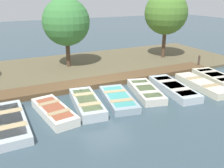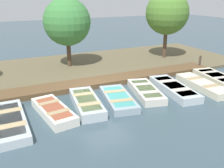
# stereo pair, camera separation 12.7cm
# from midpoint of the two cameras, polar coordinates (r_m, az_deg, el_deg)

# --- Properties ---
(ground_plane) EXTENTS (80.00, 80.00, 0.00)m
(ground_plane) POSITION_cam_midpoint_polar(r_m,az_deg,el_deg) (12.98, -1.38, -2.31)
(ground_plane) COLOR #384C56
(shore_bank) EXTENTS (8.00, 24.00, 0.16)m
(shore_bank) POSITION_cam_midpoint_polar(r_m,az_deg,el_deg) (17.40, -8.12, 3.63)
(shore_bank) COLOR brown
(shore_bank) RESTS_ON ground_plane
(dock_walkway) EXTENTS (1.35, 15.63, 0.29)m
(dock_walkway) POSITION_cam_midpoint_polar(r_m,az_deg,el_deg) (14.21, -3.82, 0.29)
(dock_walkway) COLOR brown
(dock_walkway) RESTS_ON ground_plane
(rowboat_1) EXTENTS (3.57, 1.24, 0.36)m
(rowboat_1) POSITION_cam_midpoint_polar(r_m,az_deg,el_deg) (10.70, -22.05, -7.97)
(rowboat_1) COLOR #B2BCC1
(rowboat_1) RESTS_ON ground_plane
(rowboat_2) EXTENTS (3.04, 1.44, 0.40)m
(rowboat_2) POSITION_cam_midpoint_polar(r_m,az_deg,el_deg) (10.99, -12.87, -6.04)
(rowboat_2) COLOR silver
(rowboat_2) RESTS_ON ground_plane
(rowboat_3) EXTENTS (3.23, 1.46, 0.44)m
(rowboat_3) POSITION_cam_midpoint_polar(r_m,az_deg,el_deg) (11.49, -5.54, -4.30)
(rowboat_3) COLOR #B2BCC1
(rowboat_3) RESTS_ON ground_plane
(rowboat_4) EXTENTS (3.22, 1.75, 0.34)m
(rowboat_4) POSITION_cam_midpoint_polar(r_m,az_deg,el_deg) (12.01, 1.71, -3.36)
(rowboat_4) COLOR #8C9EA8
(rowboat_4) RESTS_ON ground_plane
(rowboat_5) EXTENTS (3.24, 1.80, 0.39)m
(rowboat_5) POSITION_cam_midpoint_polar(r_m,az_deg,el_deg) (12.97, 7.99, -1.62)
(rowboat_5) COLOR beige
(rowboat_5) RESTS_ON ground_plane
(rowboat_6) EXTENTS (3.71, 1.61, 0.41)m
(rowboat_6) POSITION_cam_midpoint_polar(r_m,az_deg,el_deg) (13.59, 14.19, -0.98)
(rowboat_6) COLOR #B2BCC1
(rowboat_6) RESTS_ON ground_plane
(rowboat_7) EXTENTS (3.59, 1.32, 0.39)m
(rowboat_7) POSITION_cam_midpoint_polar(r_m,az_deg,el_deg) (14.59, 20.16, -0.20)
(rowboat_7) COLOR beige
(rowboat_7) RESTS_ON ground_plane
(rowboat_8) EXTENTS (3.01, 1.67, 0.43)m
(rowboat_8) POSITION_cam_midpoint_polar(r_m,az_deg,el_deg) (16.05, 22.79, 1.33)
(rowboat_8) COLOR beige
(rowboat_8) RESTS_ON ground_plane
(mooring_post_far) EXTENTS (0.14, 0.14, 0.98)m
(mooring_post_far) POSITION_cam_midpoint_polar(r_m,az_deg,el_deg) (18.15, 19.63, 4.72)
(mooring_post_far) COLOR #47382D
(mooring_post_far) RESTS_ON ground_plane
(park_tree_left) EXTENTS (3.12, 3.12, 4.72)m
(park_tree_left) POSITION_cam_midpoint_polar(r_m,az_deg,el_deg) (17.12, -10.02, 13.78)
(park_tree_left) COLOR #4C3828
(park_tree_left) RESTS_ON ground_plane
(park_tree_center) EXTENTS (3.21, 3.21, 5.15)m
(park_tree_center) POSITION_cam_midpoint_polar(r_m,az_deg,el_deg) (19.79, 12.68, 15.53)
(park_tree_center) COLOR #4C3828
(park_tree_center) RESTS_ON ground_plane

